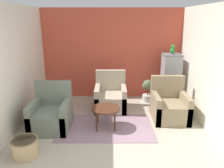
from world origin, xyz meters
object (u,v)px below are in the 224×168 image
object	(u,v)px
parrot	(173,50)
potted_plant	(147,90)
armchair_left	(51,115)
armchair_right	(169,107)
armchair_middle	(111,98)
coffee_table	(106,110)
birdcage	(170,79)
wicker_basket	(25,147)

from	to	relation	value
parrot	potted_plant	distance (m)	1.31
armchair_left	potted_plant	size ratio (longest dim) A/B	1.54
armchair_right	parrot	world-z (taller)	parrot
armchair_middle	parrot	xyz separation A→B (m)	(1.67, 0.47, 1.20)
coffee_table	birdcage	world-z (taller)	birdcage
coffee_table	armchair_right	size ratio (longest dim) A/B	0.63
armchair_left	parrot	xyz separation A→B (m)	(2.95, 1.54, 1.20)
armchair_left	wicker_basket	bearing A→B (deg)	-100.13
armchair_right	wicker_basket	distance (m)	3.25
coffee_table	parrot	distance (m)	2.57
coffee_table	wicker_basket	size ratio (longest dim) A/B	1.38
potted_plant	wicker_basket	size ratio (longest dim) A/B	1.41
coffee_table	potted_plant	world-z (taller)	potted_plant
armchair_left	armchair_middle	distance (m)	1.67
coffee_table	armchair_middle	distance (m)	1.07
potted_plant	armchair_middle	bearing A→B (deg)	-152.31
parrot	potted_plant	bearing A→B (deg)	172.12
armchair_middle	birdcage	distance (m)	1.77
parrot	armchair_middle	bearing A→B (deg)	-164.19
coffee_table	armchair_left	xyz separation A→B (m)	(-1.19, -0.00, -0.12)
coffee_table	birdcage	xyz separation A→B (m)	(1.76, 1.53, 0.26)
coffee_table	wicker_basket	bearing A→B (deg)	-142.59
armchair_middle	wicker_basket	distance (m)	2.57
armchair_right	potted_plant	xyz separation A→B (m)	(-0.34, 1.16, 0.04)
birdcage	parrot	distance (m)	0.82
coffee_table	parrot	xyz separation A→B (m)	(1.76, 1.53, 1.08)
parrot	potted_plant	xyz separation A→B (m)	(-0.61, 0.08, -1.16)
armchair_left	parrot	bearing A→B (deg)	27.50
birdcage	parrot	bearing A→B (deg)	90.00
birdcage	potted_plant	world-z (taller)	birdcage
armchair_left	wicker_basket	xyz separation A→B (m)	(-0.19, -1.05, -0.13)
parrot	wicker_basket	bearing A→B (deg)	-140.53
armchair_left	armchair_middle	bearing A→B (deg)	39.68
coffee_table	potted_plant	bearing A→B (deg)	54.44
armchair_middle	birdcage	size ratio (longest dim) A/B	0.71
coffee_table	armchair_middle	bearing A→B (deg)	84.84
armchair_right	birdcage	size ratio (longest dim) A/B	0.71
armchair_middle	parrot	bearing A→B (deg)	15.81
potted_plant	coffee_table	bearing A→B (deg)	-125.56
armchair_left	wicker_basket	world-z (taller)	armchair_left
birdcage	armchair_right	bearing A→B (deg)	-103.92
armchair_left	armchair_right	size ratio (longest dim) A/B	1.00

